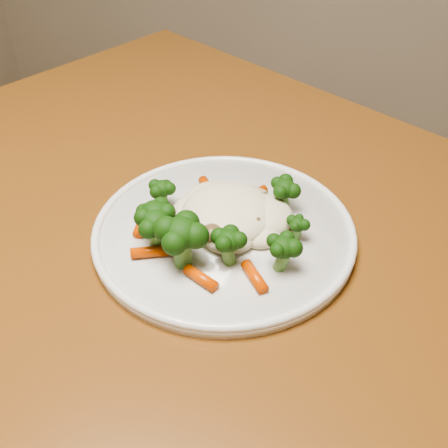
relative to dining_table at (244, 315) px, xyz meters
The scene contains 3 objects.
dining_table is the anchor object (origin of this frame).
plate 0.12m from the dining_table, 157.72° to the left, with size 0.29×0.29×0.01m, color white.
meal 0.14m from the dining_table, behind, with size 0.20×0.18×0.05m.
Camera 1 is at (0.26, -0.36, 1.17)m, focal length 45.00 mm.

